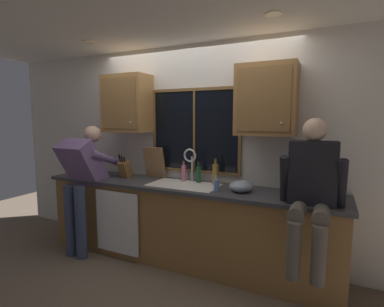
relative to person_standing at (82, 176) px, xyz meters
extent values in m
cube|color=silver|center=(1.20, 0.69, 0.31)|extent=(5.86, 0.12, 2.55)
cylinder|color=#FFEAB2|center=(0.16, 0.03, 1.58)|extent=(0.14, 0.14, 0.01)
cylinder|color=#FFEAB2|center=(2.24, 0.03, 1.58)|extent=(0.14, 0.14, 0.01)
cube|color=black|center=(1.23, 0.62, 0.56)|extent=(1.10, 0.02, 0.95)
cube|color=brown|center=(1.23, 0.61, 1.05)|extent=(1.17, 0.02, 0.04)
cube|color=brown|center=(1.23, 0.61, 0.06)|extent=(1.17, 0.02, 0.04)
cube|color=brown|center=(0.67, 0.61, 0.56)|extent=(0.03, 0.02, 0.95)
cube|color=brown|center=(1.80, 0.61, 0.56)|extent=(0.03, 0.02, 0.95)
cube|color=brown|center=(1.23, 0.61, 0.56)|extent=(0.02, 0.02, 0.95)
cube|color=olive|center=(1.20, 0.34, -0.53)|extent=(3.46, 0.58, 0.88)
cube|color=#38383D|center=(1.20, 0.32, -0.07)|extent=(3.52, 0.62, 0.04)
cube|color=white|center=(0.50, 0.02, -0.51)|extent=(0.60, 0.02, 0.74)
cube|color=#9E703D|center=(0.35, 0.46, 0.89)|extent=(0.60, 0.33, 0.72)
cube|color=olive|center=(0.35, 0.29, 0.89)|extent=(0.52, 0.01, 0.62)
sphere|color=#B2B2B7|center=(0.53, 0.28, 0.66)|extent=(0.02, 0.02, 0.02)
cube|color=#9E703D|center=(2.11, 0.46, 0.89)|extent=(0.60, 0.33, 0.72)
cube|color=olive|center=(2.11, 0.29, 0.89)|extent=(0.52, 0.01, 0.62)
sphere|color=#B2B2B7|center=(2.29, 0.28, 0.66)|extent=(0.02, 0.02, 0.02)
cube|color=white|center=(1.23, 0.33, -0.06)|extent=(0.80, 0.46, 0.02)
cube|color=beige|center=(1.03, 0.33, -0.16)|extent=(0.36, 0.42, 0.20)
cube|color=beige|center=(1.43, 0.33, -0.16)|extent=(0.36, 0.42, 0.20)
cube|color=white|center=(1.23, 0.33, -0.16)|extent=(0.04, 0.42, 0.20)
cylinder|color=silver|center=(1.23, 0.55, 0.10)|extent=(0.03, 0.03, 0.30)
torus|color=silver|center=(1.23, 0.49, 0.27)|extent=(0.16, 0.02, 0.16)
cylinder|color=silver|center=(1.31, 0.55, 0.00)|extent=(0.03, 0.03, 0.09)
cylinder|color=#384260|center=(-0.08, -0.13, -0.53)|extent=(0.13, 0.13, 0.88)
cylinder|color=#384260|center=(0.09, -0.13, -0.53)|extent=(0.13, 0.13, 0.88)
cube|color=slate|center=(0.00, 0.01, 0.16)|extent=(0.44, 0.48, 0.61)
sphere|color=beige|center=(0.00, 0.20, 0.51)|extent=(0.21, 0.21, 0.21)
cylinder|color=slate|center=(-0.22, 0.19, 0.21)|extent=(0.09, 0.52, 0.26)
cylinder|color=slate|center=(0.22, 0.19, 0.21)|extent=(0.09, 0.52, 0.26)
cylinder|color=#595147|center=(2.51, -0.06, -0.07)|extent=(0.14, 0.43, 0.16)
cylinder|color=#595147|center=(2.69, -0.06, -0.07)|extent=(0.14, 0.43, 0.16)
cylinder|color=#595147|center=(2.51, -0.28, -0.32)|extent=(0.11, 0.11, 0.46)
cylinder|color=#595147|center=(2.69, -0.28, -0.32)|extent=(0.11, 0.11, 0.46)
cube|color=black|center=(2.60, 0.16, 0.23)|extent=(0.40, 0.21, 0.56)
sphere|color=beige|center=(2.60, 0.16, 0.61)|extent=(0.20, 0.20, 0.20)
cylinder|color=black|center=(2.37, 0.11, 0.15)|extent=(0.08, 0.20, 0.47)
cylinder|color=black|center=(2.83, 0.11, 0.15)|extent=(0.08, 0.20, 0.47)
cube|color=brown|center=(0.37, 0.36, 0.06)|extent=(0.12, 0.18, 0.25)
cylinder|color=black|center=(0.34, 0.30, 0.21)|extent=(0.02, 0.05, 0.09)
cylinder|color=black|center=(0.37, 0.31, 0.20)|extent=(0.02, 0.04, 0.08)
cylinder|color=black|center=(0.41, 0.31, 0.19)|extent=(0.02, 0.04, 0.06)
cube|color=#997047|center=(0.70, 0.54, 0.15)|extent=(0.29, 0.10, 0.39)
ellipsoid|color=#8C99A8|center=(1.91, 0.31, 0.01)|extent=(0.24, 0.24, 0.12)
cylinder|color=#668CCC|center=(1.67, 0.22, 0.01)|extent=(0.06, 0.06, 0.12)
cylinder|color=silver|center=(1.67, 0.22, 0.09)|extent=(0.02, 0.02, 0.04)
cylinder|color=silver|center=(1.67, 0.20, 0.11)|extent=(0.01, 0.04, 0.01)
cylinder|color=#1E592D|center=(1.34, 0.51, 0.05)|extent=(0.06, 0.06, 0.19)
cylinder|color=#184724|center=(1.34, 0.51, 0.16)|extent=(0.03, 0.03, 0.05)
cylinder|color=black|center=(1.34, 0.51, 0.19)|extent=(0.03, 0.03, 0.01)
cylinder|color=olive|center=(1.55, 0.49, 0.07)|extent=(0.07, 0.07, 0.23)
cylinder|color=brown|center=(1.55, 0.49, 0.22)|extent=(0.03, 0.03, 0.06)
cylinder|color=black|center=(1.55, 0.49, 0.25)|extent=(0.03, 0.03, 0.01)
cylinder|color=pink|center=(1.15, 0.50, 0.05)|extent=(0.06, 0.06, 0.19)
cylinder|color=#AD5B7A|center=(1.15, 0.50, 0.17)|extent=(0.02, 0.02, 0.05)
cylinder|color=black|center=(1.15, 0.50, 0.20)|extent=(0.03, 0.03, 0.01)
camera|label=1|loc=(2.72, -2.56, 0.71)|focal=27.09mm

